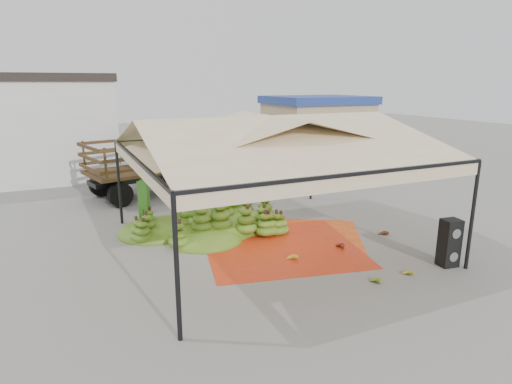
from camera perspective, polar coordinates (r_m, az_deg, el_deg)
name	(u,v)px	position (r m, az deg, el deg)	size (l,w,h in m)	color
ground	(270,243)	(13.72, 1.88, -6.77)	(90.00, 90.00, 0.00)	slate
canopy_tent	(271,139)	(12.91, 2.01, 7.03)	(8.10, 8.10, 4.00)	black
building_tan	(317,127)	(29.22, 8.09, 8.57)	(6.30, 5.30, 4.10)	tan
tarp_left	(281,247)	(13.38, 3.31, -7.32)	(4.59, 4.37, 0.01)	red
tarp_right	(304,237)	(14.23, 6.43, -6.05)	(3.66, 3.84, 0.01)	orange
banana_heap	(208,211)	(14.83, -6.40, -2.58)	(6.05, 4.97, 1.30)	#336E17
hand_yellow_a	(408,273)	(12.11, 19.55, -10.12)	(0.43, 0.35, 0.19)	#B99025
hand_yellow_b	(292,258)	(12.37, 4.78, -8.70)	(0.48, 0.39, 0.22)	gold
hand_red_a	(338,245)	(13.45, 10.90, -6.97)	(0.49, 0.40, 0.22)	#5C3115
hand_red_b	(384,233)	(14.87, 16.65, -5.27)	(0.46, 0.37, 0.21)	#5A2614
hand_green	(374,280)	(11.41, 15.49, -11.27)	(0.48, 0.40, 0.22)	#4A7217
hanging_bunches	(293,156)	(14.02, 4.91, 4.76)	(3.24, 0.24, 0.20)	#4B7618
speaker_stack	(449,243)	(12.99, 24.38, -6.18)	(0.54, 0.49, 1.34)	black
banana_leaves	(147,237)	(14.65, -14.30, -5.83)	(0.96, 1.36, 3.70)	#397D21
vendor	(225,182)	(17.77, -4.14, 1.27)	(0.68, 0.45, 1.87)	gray
truck_left	(177,157)	(20.45, -10.53, 4.66)	(7.88, 4.33, 2.57)	#4B3719
truck_right	(314,154)	(22.95, 7.73, 5.01)	(6.16, 2.61, 2.06)	#473417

